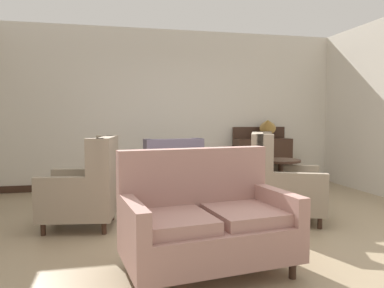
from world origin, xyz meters
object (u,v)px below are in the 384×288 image
(coffee_table, at_px, (198,186))
(gramophone, at_px, (267,127))
(side_table, at_px, (281,181))
(settee, at_px, (206,222))
(armchair_far_left, at_px, (279,184))
(armchair_beside_settee, at_px, (87,189))
(armchair_back_corner, at_px, (170,175))
(porcelain_vase, at_px, (193,166))
(sideboard, at_px, (262,159))

(coffee_table, xyz_separation_m, gramophone, (1.81, 2.00, 0.68))
(side_table, bearing_deg, gramophone, 71.15)
(coffee_table, bearing_deg, settee, -101.28)
(armchair_far_left, relative_size, armchair_beside_settee, 1.06)
(coffee_table, height_order, armchair_back_corner, armchair_back_corner)
(porcelain_vase, distance_m, sideboard, 2.74)
(armchair_beside_settee, relative_size, armchair_back_corner, 1.09)
(armchair_back_corner, height_order, gramophone, gramophone)
(porcelain_vase, relative_size, armchair_back_corner, 0.33)
(gramophone, bearing_deg, armchair_back_corner, -153.77)
(porcelain_vase, height_order, armchair_far_left, armchair_far_left)
(porcelain_vase, xyz_separation_m, armchair_back_corner, (-0.14, 0.96, -0.26))
(armchair_back_corner, bearing_deg, sideboard, -158.35)
(armchair_back_corner, bearing_deg, settee, 80.48)
(armchair_back_corner, xyz_separation_m, side_table, (1.33, -1.00, 0.02))
(coffee_table, distance_m, side_table, 1.13)
(side_table, bearing_deg, coffee_table, -179.36)
(coffee_table, height_order, gramophone, gramophone)
(sideboard, bearing_deg, armchair_back_corner, -151.28)
(porcelain_vase, relative_size, settee, 0.22)
(armchair_far_left, bearing_deg, gramophone, 2.93)
(settee, height_order, armchair_far_left, armchair_far_left)
(porcelain_vase, xyz_separation_m, armchair_far_left, (1.07, -0.25, -0.23))
(coffee_table, distance_m, porcelain_vase, 0.26)
(porcelain_vase, height_order, gramophone, gramophone)
(gramophone, bearing_deg, side_table, -108.85)
(armchair_back_corner, bearing_deg, side_table, 135.90)
(armchair_far_left, height_order, gramophone, gramophone)
(armchair_beside_settee, xyz_separation_m, gramophone, (3.16, 2.01, 0.67))
(armchair_beside_settee, height_order, armchair_back_corner, armchair_beside_settee)
(armchair_beside_settee, relative_size, side_table, 1.45)
(armchair_beside_settee, distance_m, gramophone, 3.81)
(coffee_table, relative_size, armchair_far_left, 0.78)
(armchair_beside_settee, distance_m, side_table, 2.48)
(armchair_beside_settee, bearing_deg, coffee_table, 99.59)
(armchair_beside_settee, bearing_deg, side_table, 99.72)
(armchair_far_left, relative_size, armchair_back_corner, 1.15)
(coffee_table, height_order, armchair_far_left, armchair_far_left)
(armchair_beside_settee, xyz_separation_m, sideboard, (3.12, 2.10, 0.06))
(settee, xyz_separation_m, side_table, (1.44, 1.54, 0.03))
(armchair_far_left, bearing_deg, sideboard, 4.65)
(side_table, bearing_deg, sideboard, 73.03)
(settee, bearing_deg, armchair_back_corner, 79.80)
(armchair_back_corner, height_order, side_table, armchair_back_corner)
(armchair_back_corner, bearing_deg, gramophone, -160.84)
(settee, relative_size, armchair_beside_settee, 1.39)
(armchair_far_left, bearing_deg, armchair_beside_settee, 108.25)
(settee, relative_size, armchair_far_left, 1.31)
(coffee_table, xyz_separation_m, settee, (-0.31, -1.53, -0.02))
(coffee_table, bearing_deg, sideboard, 49.81)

